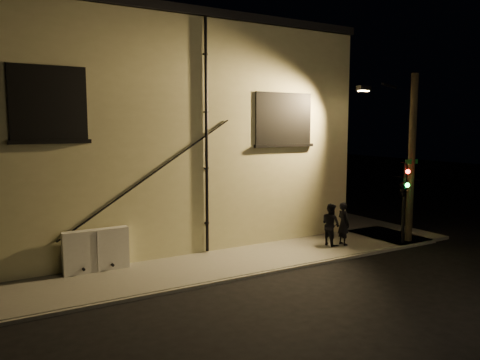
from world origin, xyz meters
TOP-DOWN VIEW (x-y plane):
  - ground at (0.00, 0.00)m, footprint 90.00×90.00m
  - sidewalk at (1.22, 4.39)m, footprint 21.00×16.00m
  - building at (-3.00, 8.99)m, footprint 16.20×12.23m
  - utility_cabinet at (-5.84, 2.70)m, footprint 2.04×0.34m
  - pedestrian_a at (3.24, 1.23)m, footprint 0.46×0.65m
  - pedestrian_b at (2.76, 1.42)m, footprint 0.62×0.80m
  - traffic_signal at (5.30, 0.19)m, footprint 1.26×1.93m
  - streetlamp_pole at (5.84, 0.46)m, footprint 2.02×1.38m

SIDE VIEW (x-z plane):
  - ground at x=0.00m, z-range 0.00..0.00m
  - sidewalk at x=1.22m, z-range 0.00..0.12m
  - utility_cabinet at x=-5.84m, z-range 0.12..1.46m
  - pedestrian_b at x=2.76m, z-range 0.12..1.75m
  - pedestrian_a at x=3.24m, z-range 0.12..1.78m
  - traffic_signal at x=5.30m, z-range 0.68..3.96m
  - streetlamp_pole at x=5.84m, z-range 0.24..6.98m
  - building at x=-3.00m, z-range 0.00..8.80m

